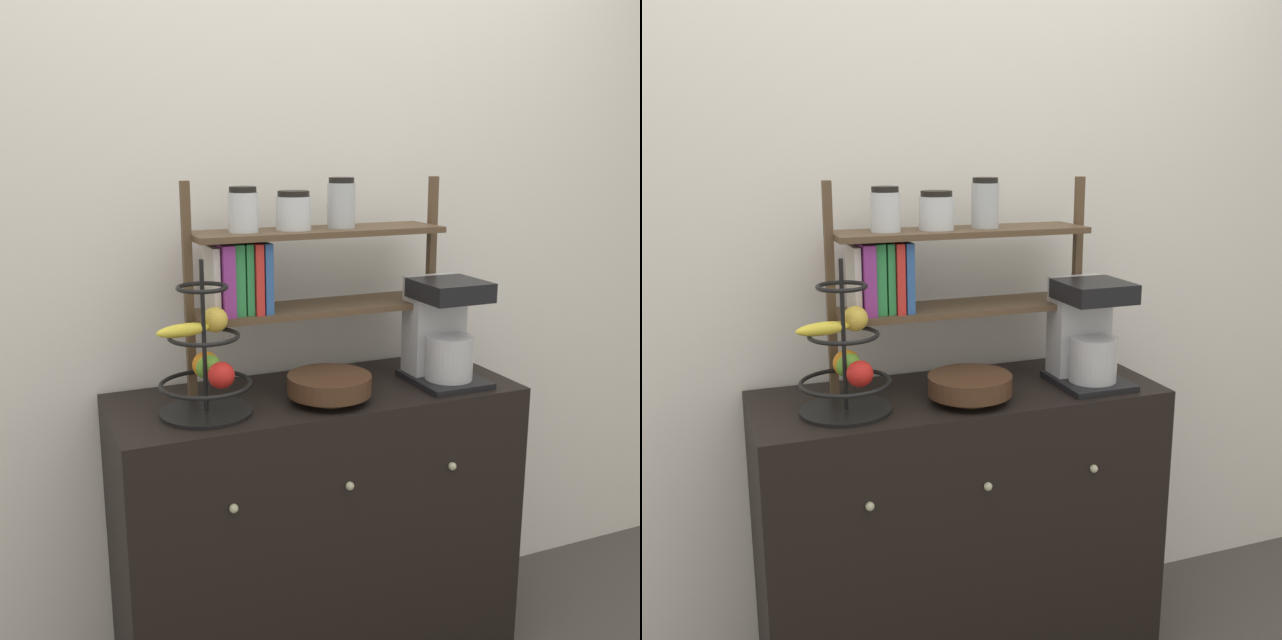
% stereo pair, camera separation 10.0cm
% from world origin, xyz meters
% --- Properties ---
extents(wall_back, '(7.00, 0.05, 2.60)m').
position_xyz_m(wall_back, '(0.00, 0.50, 1.30)').
color(wall_back, silver).
rests_on(wall_back, ground_plane).
extents(sideboard, '(1.21, 0.48, 0.92)m').
position_xyz_m(sideboard, '(0.00, 0.23, 0.46)').
color(sideboard, black).
rests_on(sideboard, ground_plane).
extents(coffee_maker, '(0.21, 0.25, 0.32)m').
position_xyz_m(coffee_maker, '(0.40, 0.18, 1.07)').
color(coffee_maker, black).
rests_on(coffee_maker, sideboard).
extents(fruit_stand, '(0.26, 0.25, 0.42)m').
position_xyz_m(fruit_stand, '(-0.34, 0.18, 1.05)').
color(fruit_stand, black).
rests_on(fruit_stand, sideboard).
extents(wooden_bowl, '(0.24, 0.24, 0.08)m').
position_xyz_m(wooden_bowl, '(0.00, 0.13, 0.96)').
color(wooden_bowl, '#422819').
rests_on(wooden_bowl, sideboard).
extents(shelf_hutch, '(0.81, 0.20, 0.62)m').
position_xyz_m(shelf_hutch, '(-0.06, 0.31, 1.30)').
color(shelf_hutch, brown).
rests_on(shelf_hutch, sideboard).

